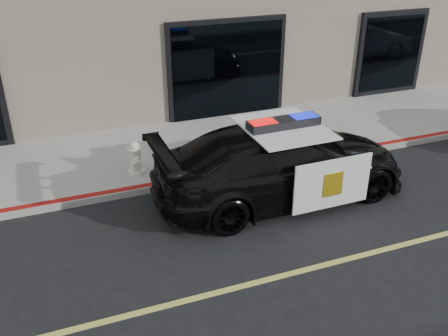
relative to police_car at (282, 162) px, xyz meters
name	(u,v)px	position (x,y,z in m)	size (l,w,h in m)	color
ground	(415,242)	(1.56, -2.40, -0.79)	(120.00, 120.00, 0.00)	black
sidewalk_n	(284,133)	(1.56, 2.85, -0.71)	(60.00, 3.50, 0.15)	gray
police_car	(282,162)	(0.00, 0.00, 0.00)	(2.51, 5.41, 1.76)	black
fire_hydrant	(135,159)	(-2.69, 1.79, -0.26)	(0.36, 0.50, 0.80)	silver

